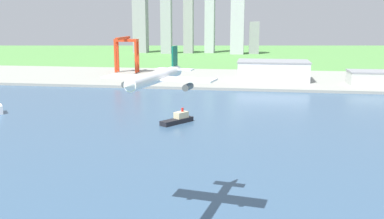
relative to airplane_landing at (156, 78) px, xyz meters
name	(u,v)px	position (x,y,z in m)	size (l,w,h in m)	color
ground_plane	(201,123)	(-4.83, 131.23, -44.15)	(2400.00, 2400.00, 0.00)	#549146
water_bay	(184,154)	(-4.83, 71.23, -44.07)	(840.00, 360.00, 0.15)	#385675
industrial_pier	(226,78)	(-4.83, 321.23, -42.90)	(840.00, 140.00, 2.50)	gray
airplane_landing	(156,78)	(0.00, 0.00, 0.00)	(32.43, 36.03, 10.78)	white
tugboat_small	(178,119)	(-18.04, 129.47, -41.68)	(17.43, 21.38, 8.53)	black
port_crane_red	(126,47)	(-114.57, 344.32, -13.62)	(25.17, 43.88, 38.64)	red
warehouse_main	(273,70)	(41.04, 305.69, -32.31)	(66.62, 38.52, 18.64)	silver
warehouse_annex	(374,78)	(128.64, 288.00, -35.37)	(44.81, 27.90, 12.51)	silver
distant_skyline	(192,22)	(-89.53, 659.18, 9.33)	(222.48, 52.90, 125.87)	#9B98A2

